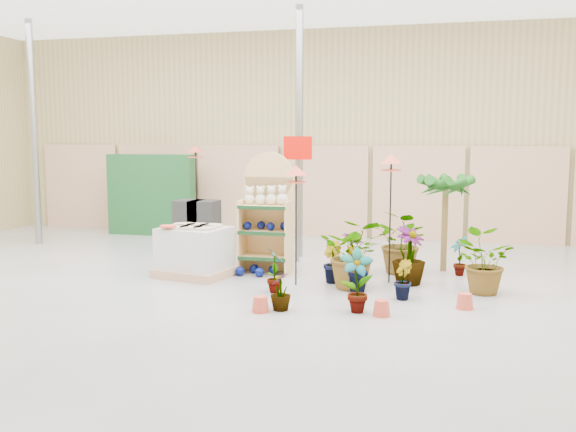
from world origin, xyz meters
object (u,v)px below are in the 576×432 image
(bird_table_front, at_px, (296,175))
(potted_plant_2, at_px, (354,253))
(display_shelf, at_px, (268,217))
(pallet_stack, at_px, (195,251))

(bird_table_front, xyz_separation_m, potted_plant_2, (0.87, 0.00, -1.13))
(bird_table_front, bearing_deg, display_shelf, 129.11)
(pallet_stack, xyz_separation_m, potted_plant_2, (2.57, -0.20, 0.12))
(display_shelf, relative_size, potted_plant_2, 1.88)
(pallet_stack, relative_size, bird_table_front, 0.71)
(pallet_stack, bearing_deg, bird_table_front, 5.38)
(pallet_stack, height_order, potted_plant_2, potted_plant_2)
(pallet_stack, xyz_separation_m, bird_table_front, (1.69, -0.20, 1.25))
(display_shelf, height_order, bird_table_front, display_shelf)
(display_shelf, distance_m, pallet_stack, 1.30)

